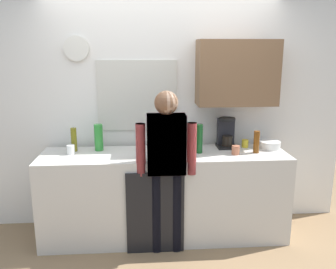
% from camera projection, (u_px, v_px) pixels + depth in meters
% --- Properties ---
extents(ground_plane, '(8.00, 8.00, 0.00)m').
position_uv_depth(ground_plane, '(166.00, 249.00, 3.60)').
color(ground_plane, '#8C6D4C').
extents(kitchen_counter, '(2.54, 0.64, 0.92)m').
position_uv_depth(kitchen_counter, '(164.00, 195.00, 3.78)').
color(kitchen_counter, beige).
rests_on(kitchen_counter, ground_plane).
extents(dishwasher_panel, '(0.56, 0.02, 0.83)m').
position_uv_depth(dishwasher_panel, '(155.00, 213.00, 3.46)').
color(dishwasher_panel, black).
rests_on(dishwasher_panel, ground_plane).
extents(back_wall_assembly, '(4.14, 0.42, 2.60)m').
position_uv_depth(back_wall_assembly, '(171.00, 105.00, 3.96)').
color(back_wall_assembly, white).
rests_on(back_wall_assembly, ground_plane).
extents(coffee_maker, '(0.20, 0.20, 0.33)m').
position_uv_depth(coffee_maker, '(226.00, 134.00, 3.87)').
color(coffee_maker, black).
rests_on(coffee_maker, kitchen_counter).
extents(bottle_green_wine, '(0.07, 0.07, 0.30)m').
position_uv_depth(bottle_green_wine, '(199.00, 139.00, 3.66)').
color(bottle_green_wine, '#195923').
rests_on(bottle_green_wine, kitchen_counter).
extents(bottle_amber_beer, '(0.06, 0.06, 0.23)m').
position_uv_depth(bottle_amber_beer, '(256.00, 142.00, 3.66)').
color(bottle_amber_beer, brown).
rests_on(bottle_amber_beer, kitchen_counter).
extents(bottle_olive_oil, '(0.06, 0.06, 0.25)m').
position_uv_depth(bottle_olive_oil, '(74.00, 140.00, 3.72)').
color(bottle_olive_oil, olive).
rests_on(bottle_olive_oil, kitchen_counter).
extents(bottle_dark_sauce, '(0.06, 0.06, 0.18)m').
position_uv_depth(bottle_dark_sauce, '(195.00, 139.00, 3.90)').
color(bottle_dark_sauce, black).
rests_on(bottle_dark_sauce, kitchen_counter).
extents(bottle_red_vinegar, '(0.06, 0.06, 0.22)m').
position_uv_depth(bottle_red_vinegar, '(161.00, 139.00, 3.80)').
color(bottle_red_vinegar, maroon).
rests_on(bottle_red_vinegar, kitchen_counter).
extents(bottle_clear_soda, '(0.09, 0.09, 0.28)m').
position_uv_depth(bottle_clear_soda, '(99.00, 137.00, 3.75)').
color(bottle_clear_soda, '#2D8C33').
rests_on(bottle_clear_soda, kitchen_counter).
extents(cup_white_mug, '(0.08, 0.08, 0.10)m').
position_uv_depth(cup_white_mug, '(71.00, 150.00, 3.63)').
color(cup_white_mug, white).
rests_on(cup_white_mug, kitchen_counter).
extents(cup_yellow_cup, '(0.07, 0.07, 0.09)m').
position_uv_depth(cup_yellow_cup, '(245.00, 143.00, 3.89)').
color(cup_yellow_cup, yellow).
rests_on(cup_yellow_cup, kitchen_counter).
extents(cup_terracotta_mug, '(0.08, 0.08, 0.09)m').
position_uv_depth(cup_terracotta_mug, '(236.00, 150.00, 3.62)').
color(cup_terracotta_mug, '#B26647').
rests_on(cup_terracotta_mug, kitchen_counter).
extents(mixing_bowl, '(0.22, 0.22, 0.08)m').
position_uv_depth(mixing_bowl, '(270.00, 145.00, 3.84)').
color(mixing_bowl, white).
rests_on(mixing_bowl, kitchen_counter).
extents(potted_plant, '(0.15, 0.15, 0.23)m').
position_uv_depth(potted_plant, '(158.00, 144.00, 3.51)').
color(potted_plant, '#9E5638').
rests_on(potted_plant, kitchen_counter).
extents(person_at_sink, '(0.57, 0.22, 1.60)m').
position_uv_depth(person_at_sink, '(166.00, 160.00, 3.37)').
color(person_at_sink, black).
rests_on(person_at_sink, ground_plane).
extents(person_guest, '(0.57, 0.22, 1.60)m').
position_uv_depth(person_guest, '(166.00, 160.00, 3.37)').
color(person_guest, black).
rests_on(person_guest, ground_plane).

